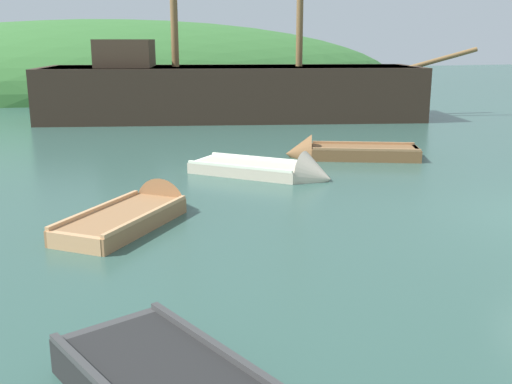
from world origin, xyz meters
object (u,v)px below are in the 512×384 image
Objects in this scene: rowboat_portside at (141,215)px; rowboat_center at (276,173)px; sailing_ship at (229,99)px; rowboat_far at (341,154)px.

rowboat_portside is 4.51m from rowboat_center.
sailing_ship reaches higher than rowboat_center.
sailing_ship reaches higher than rowboat_portside.
rowboat_far is at bearing -72.16° from sailing_ship.
rowboat_far is at bearing 76.19° from rowboat_center.
rowboat_center is (-2.57, -1.66, -0.03)m from rowboat_far.
rowboat_center reaches higher than rowboat_far.
sailing_ship is at bearing 123.93° from rowboat_center.
rowboat_portside is at bearing 57.43° from rowboat_far.
rowboat_far is at bearing -15.69° from rowboat_portside.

